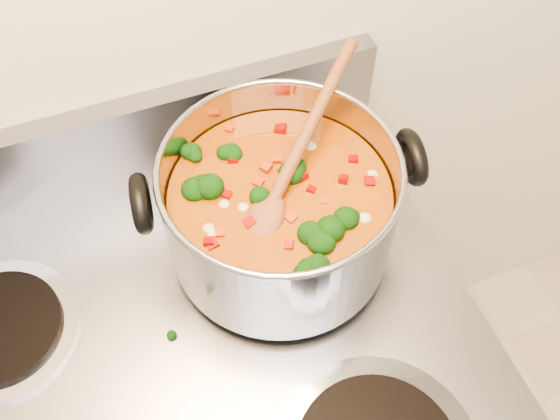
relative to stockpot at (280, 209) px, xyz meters
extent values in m
cube|color=gray|center=(-0.19, 0.18, -0.01)|extent=(0.79, 0.03, 0.16)
cylinder|color=#A5A5AD|center=(-0.38, 0.01, -0.09)|extent=(0.20, 0.20, 0.01)
cylinder|color=#A5A5AD|center=(0.00, 0.01, -0.09)|extent=(0.20, 0.20, 0.01)
cylinder|color=black|center=(0.00, 0.01, -0.08)|extent=(0.16, 0.16, 0.01)
cylinder|color=#A7A6AE|center=(0.00, 0.00, 0.01)|extent=(0.29, 0.29, 0.16)
torus|color=#A7A6AE|center=(0.00, 0.00, 0.08)|extent=(0.29, 0.29, 0.01)
cylinder|color=#83320B|center=(0.00, 0.00, -0.02)|extent=(0.28, 0.28, 0.11)
torus|color=black|center=(-0.16, 0.03, 0.06)|extent=(0.03, 0.08, 0.08)
torus|color=black|center=(0.16, -0.03, 0.06)|extent=(0.03, 0.08, 0.08)
ellipsoid|color=black|center=(0.00, 0.00, 0.04)|extent=(0.04, 0.04, 0.03)
ellipsoid|color=black|center=(0.05, 0.03, 0.04)|extent=(0.04, 0.04, 0.03)
ellipsoid|color=black|center=(0.09, 0.03, 0.04)|extent=(0.04, 0.04, 0.03)
ellipsoid|color=black|center=(0.07, -0.10, 0.04)|extent=(0.04, 0.04, 0.03)
ellipsoid|color=black|center=(0.09, -0.02, 0.04)|extent=(0.04, 0.04, 0.03)
ellipsoid|color=black|center=(0.04, -0.09, 0.04)|extent=(0.04, 0.04, 0.03)
ellipsoid|color=black|center=(-0.12, 0.01, 0.04)|extent=(0.04, 0.04, 0.03)
ellipsoid|color=black|center=(0.12, 0.00, 0.04)|extent=(0.04, 0.04, 0.03)
ellipsoid|color=black|center=(-0.11, 0.01, 0.04)|extent=(0.04, 0.04, 0.03)
ellipsoid|color=#8D0705|center=(0.10, 0.04, 0.04)|extent=(0.01, 0.01, 0.01)
ellipsoid|color=#8D0705|center=(0.01, 0.07, 0.04)|extent=(0.01, 0.01, 0.01)
ellipsoid|color=#8D0705|center=(-0.02, 0.01, 0.04)|extent=(0.01, 0.01, 0.01)
ellipsoid|color=#8D0705|center=(-0.10, -0.04, 0.04)|extent=(0.01, 0.01, 0.01)
ellipsoid|color=#8D0705|center=(0.06, -0.07, 0.04)|extent=(0.01, 0.01, 0.01)
ellipsoid|color=#8D0705|center=(-0.04, -0.07, 0.04)|extent=(0.01, 0.01, 0.01)
ellipsoid|color=#8D0705|center=(0.08, -0.02, 0.04)|extent=(0.01, 0.01, 0.01)
ellipsoid|color=#8D0705|center=(-0.06, -0.06, 0.04)|extent=(0.01, 0.01, 0.01)
ellipsoid|color=#8D0705|center=(0.01, -0.08, 0.04)|extent=(0.01, 0.01, 0.01)
ellipsoid|color=#8D0705|center=(0.06, -0.03, 0.04)|extent=(0.01, 0.01, 0.01)
ellipsoid|color=#8D0705|center=(0.07, -0.02, 0.04)|extent=(0.01, 0.01, 0.01)
ellipsoid|color=#8D0705|center=(0.05, -0.11, 0.04)|extent=(0.01, 0.01, 0.01)
ellipsoid|color=#8D0705|center=(-0.10, 0.03, 0.04)|extent=(0.01, 0.01, 0.01)
ellipsoid|color=#B72D0A|center=(-0.10, 0.06, 0.04)|extent=(0.01, 0.01, 0.01)
ellipsoid|color=#B72D0A|center=(0.09, 0.00, 0.04)|extent=(0.01, 0.01, 0.01)
ellipsoid|color=#B72D0A|center=(0.07, -0.10, 0.04)|extent=(0.01, 0.01, 0.01)
ellipsoid|color=#B72D0A|center=(-0.05, 0.03, 0.04)|extent=(0.01, 0.01, 0.01)
ellipsoid|color=#B72D0A|center=(-0.03, 0.03, 0.04)|extent=(0.01, 0.01, 0.01)
ellipsoid|color=#B72D0A|center=(-0.10, -0.02, 0.04)|extent=(0.01, 0.01, 0.01)
ellipsoid|color=#B72D0A|center=(-0.03, 0.11, 0.04)|extent=(0.01, 0.01, 0.01)
ellipsoid|color=#B72D0A|center=(0.00, -0.05, 0.04)|extent=(0.01, 0.01, 0.01)
ellipsoid|color=#B72D0A|center=(-0.02, 0.05, 0.04)|extent=(0.01, 0.01, 0.01)
ellipsoid|color=#B72D0A|center=(-0.05, 0.06, 0.04)|extent=(0.01, 0.01, 0.01)
ellipsoid|color=tan|center=(-0.06, -0.06, 0.04)|extent=(0.02, 0.02, 0.01)
ellipsoid|color=tan|center=(-0.06, 0.01, 0.04)|extent=(0.02, 0.02, 0.01)
ellipsoid|color=tan|center=(0.06, -0.06, 0.04)|extent=(0.02, 0.02, 0.01)
ellipsoid|color=tan|center=(0.10, -0.04, 0.04)|extent=(0.02, 0.02, 0.01)
ellipsoid|color=tan|center=(0.11, 0.03, 0.04)|extent=(0.02, 0.02, 0.01)
ellipsoid|color=tan|center=(-0.10, -0.05, 0.04)|extent=(0.02, 0.02, 0.01)
ellipsoid|color=tan|center=(-0.07, 0.09, 0.04)|extent=(0.02, 0.02, 0.01)
ellipsoid|color=brown|center=(-0.03, -0.03, 0.03)|extent=(0.09, 0.09, 0.04)
cylinder|color=brown|center=(0.06, 0.06, 0.07)|extent=(0.20, 0.19, 0.09)
ellipsoid|color=black|center=(0.10, -0.13, -0.09)|extent=(0.01, 0.01, 0.01)
ellipsoid|color=black|center=(-0.23, 0.00, -0.09)|extent=(0.01, 0.01, 0.01)
camera|label=1|loc=(-0.16, -0.42, 0.65)|focal=40.00mm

